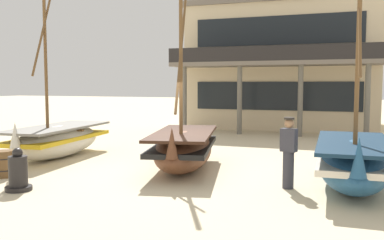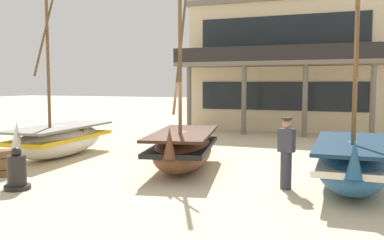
{
  "view_description": "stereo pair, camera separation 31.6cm",
  "coord_description": "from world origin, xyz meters",
  "views": [
    {
      "loc": [
        4.23,
        -10.63,
        2.46
      ],
      "look_at": [
        0.0,
        1.0,
        1.4
      ],
      "focal_mm": 39.56,
      "sensor_mm": 36.0,
      "label": 1
    },
    {
      "loc": [
        4.52,
        -10.52,
        2.46
      ],
      "look_at": [
        0.0,
        1.0,
        1.4
      ],
      "focal_mm": 39.56,
      "sensor_mm": 36.0,
      "label": 2
    }
  ],
  "objects": [
    {
      "name": "capstan_winch",
      "position": [
        -2.83,
        -2.97,
        0.4
      ],
      "size": [
        0.61,
        0.61,
        0.99
      ],
      "color": "black",
      "rests_on": "ground"
    },
    {
      "name": "fishing_boat_far_right",
      "position": [
        -0.09,
        0.56,
        0.61
      ],
      "size": [
        2.44,
        4.32,
        4.96
      ],
      "color": "brown",
      "rests_on": "ground"
    },
    {
      "name": "fisherman_by_hull",
      "position": [
        3.01,
        -0.64,
        0.83
      ],
      "size": [
        0.41,
        0.31,
        1.68
      ],
      "color": "#33333D",
      "rests_on": "ground"
    },
    {
      "name": "harbor_building_main",
      "position": [
        0.82,
        14.75,
        3.49
      ],
      "size": [
        10.47,
        9.29,
        6.96
      ],
      "color": "beige",
      "rests_on": "ground"
    },
    {
      "name": "fishing_boat_centre_large",
      "position": [
        4.44,
        -0.06,
        0.63
      ],
      "size": [
        1.74,
        4.35,
        5.88
      ],
      "color": "#23517A",
      "rests_on": "ground"
    },
    {
      "name": "wooden_barrel",
      "position": [
        -4.24,
        -1.97,
        0.35
      ],
      "size": [
        0.56,
        0.56,
        0.7
      ],
      "color": "brown",
      "rests_on": "ground"
    },
    {
      "name": "ground_plane",
      "position": [
        0.0,
        0.0,
        0.0
      ],
      "size": [
        120.0,
        120.0,
        0.0
      ],
      "primitive_type": "plane",
      "color": "beige"
    },
    {
      "name": "fishing_boat_near_left",
      "position": [
        -4.84,
        1.06,
        0.59
      ],
      "size": [
        2.0,
        4.55,
        6.07
      ],
      "color": "silver",
      "rests_on": "ground"
    }
  ]
}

